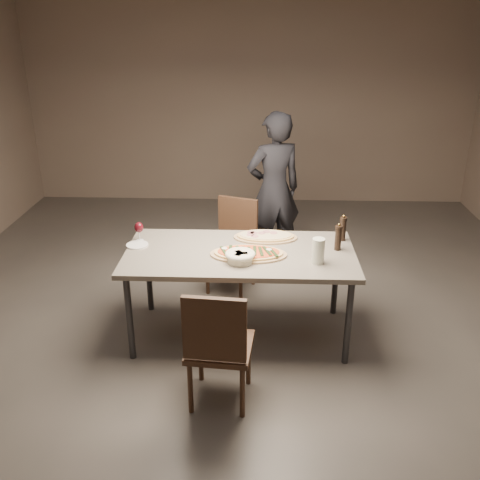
{
  "coord_description": "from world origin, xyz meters",
  "views": [
    {
      "loc": [
        0.15,
        -3.81,
        2.47
      ],
      "look_at": [
        0.0,
        0.0,
        0.85
      ],
      "focal_mm": 40.0,
      "sensor_mm": 36.0,
      "label": 1
    }
  ],
  "objects_px": {
    "zucchini_pizza": "(248,253)",
    "ham_pizza": "(265,236)",
    "dining_table": "(240,258)",
    "carafe": "(318,251)",
    "chair_far": "(234,239)",
    "chair_near": "(218,343)",
    "diner": "(274,190)",
    "pepper_mill_left": "(338,237)",
    "bread_basket": "(240,256)"
  },
  "relations": [
    {
      "from": "ham_pizza",
      "to": "bread_basket",
      "type": "xyz_separation_m",
      "value": [
        -0.19,
        -0.47,
        0.03
      ]
    },
    {
      "from": "dining_table",
      "to": "zucchini_pizza",
      "type": "bearing_deg",
      "value": -44.17
    },
    {
      "from": "pepper_mill_left",
      "to": "diner",
      "type": "xyz_separation_m",
      "value": [
        -0.48,
        1.36,
        -0.05
      ]
    },
    {
      "from": "carafe",
      "to": "zucchini_pizza",
      "type": "bearing_deg",
      "value": 167.66
    },
    {
      "from": "diner",
      "to": "carafe",
      "type": "bearing_deg",
      "value": 79.24
    },
    {
      "from": "ham_pizza",
      "to": "carafe",
      "type": "relative_size",
      "value": 2.69
    },
    {
      "from": "chair_near",
      "to": "chair_far",
      "type": "xyz_separation_m",
      "value": [
        0.02,
        1.76,
        -0.01
      ]
    },
    {
      "from": "dining_table",
      "to": "ham_pizza",
      "type": "distance_m",
      "value": 0.35
    },
    {
      "from": "ham_pizza",
      "to": "chair_near",
      "type": "xyz_separation_m",
      "value": [
        -0.31,
        -1.17,
        -0.26
      ]
    },
    {
      "from": "diner",
      "to": "ham_pizza",
      "type": "bearing_deg",
      "value": 64.26
    },
    {
      "from": "dining_table",
      "to": "pepper_mill_left",
      "type": "height_order",
      "value": "pepper_mill_left"
    },
    {
      "from": "zucchini_pizza",
      "to": "bread_basket",
      "type": "xyz_separation_m",
      "value": [
        -0.06,
        -0.12,
        0.03
      ]
    },
    {
      "from": "chair_near",
      "to": "chair_far",
      "type": "distance_m",
      "value": 1.76
    },
    {
      "from": "pepper_mill_left",
      "to": "diner",
      "type": "distance_m",
      "value": 1.44
    },
    {
      "from": "dining_table",
      "to": "carafe",
      "type": "relative_size",
      "value": 9.21
    },
    {
      "from": "carafe",
      "to": "diner",
      "type": "height_order",
      "value": "diner"
    },
    {
      "from": "pepper_mill_left",
      "to": "diner",
      "type": "bearing_deg",
      "value": 109.23
    },
    {
      "from": "dining_table",
      "to": "bread_basket",
      "type": "distance_m",
      "value": 0.21
    },
    {
      "from": "zucchini_pizza",
      "to": "ham_pizza",
      "type": "height_order",
      "value": "zucchini_pizza"
    },
    {
      "from": "carafe",
      "to": "bread_basket",
      "type": "bearing_deg",
      "value": -179.17
    },
    {
      "from": "pepper_mill_left",
      "to": "chair_near",
      "type": "bearing_deg",
      "value": -132.38
    },
    {
      "from": "dining_table",
      "to": "zucchini_pizza",
      "type": "xyz_separation_m",
      "value": [
        0.07,
        -0.07,
        0.07
      ]
    },
    {
      "from": "bread_basket",
      "to": "chair_near",
      "type": "xyz_separation_m",
      "value": [
        -0.12,
        -0.71,
        -0.3
      ]
    },
    {
      "from": "zucchini_pizza",
      "to": "ham_pizza",
      "type": "bearing_deg",
      "value": 74.48
    },
    {
      "from": "ham_pizza",
      "to": "diner",
      "type": "xyz_separation_m",
      "value": [
        0.09,
        1.15,
        0.04
      ]
    },
    {
      "from": "zucchini_pizza",
      "to": "carafe",
      "type": "distance_m",
      "value": 0.54
    },
    {
      "from": "pepper_mill_left",
      "to": "chair_near",
      "type": "distance_m",
      "value": 1.35
    },
    {
      "from": "dining_table",
      "to": "chair_near",
      "type": "bearing_deg",
      "value": -97.06
    },
    {
      "from": "ham_pizza",
      "to": "chair_far",
      "type": "bearing_deg",
      "value": 106.32
    },
    {
      "from": "bread_basket",
      "to": "carafe",
      "type": "distance_m",
      "value": 0.58
    },
    {
      "from": "dining_table",
      "to": "pepper_mill_left",
      "type": "bearing_deg",
      "value": 5.15
    },
    {
      "from": "pepper_mill_left",
      "to": "chair_far",
      "type": "relative_size",
      "value": 0.26
    },
    {
      "from": "zucchini_pizza",
      "to": "carafe",
      "type": "xyz_separation_m",
      "value": [
        0.52,
        -0.11,
        0.08
      ]
    },
    {
      "from": "chair_far",
      "to": "ham_pizza",
      "type": "bearing_deg",
      "value": 135.85
    },
    {
      "from": "dining_table",
      "to": "carafe",
      "type": "bearing_deg",
      "value": -16.94
    },
    {
      "from": "dining_table",
      "to": "carafe",
      "type": "distance_m",
      "value": 0.63
    },
    {
      "from": "dining_table",
      "to": "ham_pizza",
      "type": "height_order",
      "value": "ham_pizza"
    },
    {
      "from": "zucchini_pizza",
      "to": "ham_pizza",
      "type": "distance_m",
      "value": 0.37
    },
    {
      "from": "pepper_mill_left",
      "to": "chair_far",
      "type": "distance_m",
      "value": 1.23
    },
    {
      "from": "dining_table",
      "to": "carafe",
      "type": "height_order",
      "value": "carafe"
    },
    {
      "from": "zucchini_pizza",
      "to": "ham_pizza",
      "type": "relative_size",
      "value": 1.13
    },
    {
      "from": "bread_basket",
      "to": "pepper_mill_left",
      "type": "bearing_deg",
      "value": 18.68
    },
    {
      "from": "zucchini_pizza",
      "to": "carafe",
      "type": "relative_size",
      "value": 3.04
    },
    {
      "from": "pepper_mill_left",
      "to": "dining_table",
      "type": "bearing_deg",
      "value": -174.85
    },
    {
      "from": "bread_basket",
      "to": "carafe",
      "type": "height_order",
      "value": "carafe"
    },
    {
      "from": "bread_basket",
      "to": "pepper_mill_left",
      "type": "relative_size",
      "value": 1.01
    },
    {
      "from": "ham_pizza",
      "to": "carafe",
      "type": "bearing_deg",
      "value": -59.98
    },
    {
      "from": "carafe",
      "to": "chair_far",
      "type": "height_order",
      "value": "carafe"
    },
    {
      "from": "zucchini_pizza",
      "to": "bread_basket",
      "type": "bearing_deg",
      "value": -109.92
    },
    {
      "from": "zucchini_pizza",
      "to": "diner",
      "type": "xyz_separation_m",
      "value": [
        0.22,
        1.5,
        0.04
      ]
    }
  ]
}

